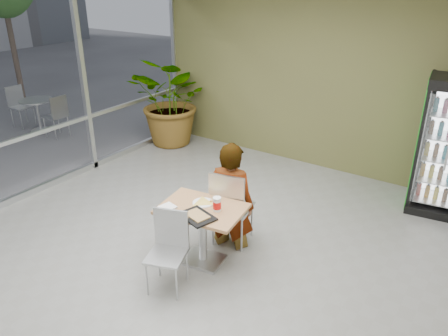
{
  "coord_description": "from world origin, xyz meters",
  "views": [
    {
      "loc": [
        2.98,
        -3.47,
        3.25
      ],
      "look_at": [
        0.2,
        0.62,
        1.0
      ],
      "focal_mm": 35.0,
      "sensor_mm": 36.0,
      "label": 1
    }
  ],
  "objects_px": {
    "chair_far": "(230,203)",
    "chair_near": "(169,243)",
    "dining_table": "(202,223)",
    "potted_plant": "(173,101)",
    "soda_cup": "(217,204)",
    "cafeteria_tray": "(197,217)",
    "seated_woman": "(231,205)"
  },
  "relations": [
    {
      "from": "chair_far",
      "to": "chair_near",
      "type": "height_order",
      "value": "chair_far"
    },
    {
      "from": "dining_table",
      "to": "potted_plant",
      "type": "distance_m",
      "value": 4.06
    },
    {
      "from": "chair_far",
      "to": "chair_near",
      "type": "bearing_deg",
      "value": 70.54
    },
    {
      "from": "chair_far",
      "to": "soda_cup",
      "type": "bearing_deg",
      "value": 92.98
    },
    {
      "from": "chair_far",
      "to": "cafeteria_tray",
      "type": "xyz_separation_m",
      "value": [
        0.02,
        -0.69,
        0.16
      ]
    },
    {
      "from": "chair_far",
      "to": "cafeteria_tray",
      "type": "height_order",
      "value": "chair_far"
    },
    {
      "from": "dining_table",
      "to": "potted_plant",
      "type": "relative_size",
      "value": 0.59
    },
    {
      "from": "dining_table",
      "to": "seated_woman",
      "type": "relative_size",
      "value": 0.62
    },
    {
      "from": "dining_table",
      "to": "chair_near",
      "type": "relative_size",
      "value": 1.17
    },
    {
      "from": "chair_near",
      "to": "seated_woman",
      "type": "height_order",
      "value": "seated_woman"
    },
    {
      "from": "chair_near",
      "to": "soda_cup",
      "type": "distance_m",
      "value": 0.69
    },
    {
      "from": "chair_near",
      "to": "seated_woman",
      "type": "xyz_separation_m",
      "value": [
        0.11,
        1.06,
        0.02
      ]
    },
    {
      "from": "chair_far",
      "to": "seated_woman",
      "type": "height_order",
      "value": "seated_woman"
    },
    {
      "from": "soda_cup",
      "to": "potted_plant",
      "type": "relative_size",
      "value": 0.09
    },
    {
      "from": "dining_table",
      "to": "soda_cup",
      "type": "bearing_deg",
      "value": 11.72
    },
    {
      "from": "soda_cup",
      "to": "cafeteria_tray",
      "type": "relative_size",
      "value": 0.43
    },
    {
      "from": "cafeteria_tray",
      "to": "chair_near",
      "type": "bearing_deg",
      "value": -116.25
    },
    {
      "from": "dining_table",
      "to": "seated_woman",
      "type": "height_order",
      "value": "seated_woman"
    },
    {
      "from": "dining_table",
      "to": "soda_cup",
      "type": "relative_size",
      "value": 6.22
    },
    {
      "from": "dining_table",
      "to": "seated_woman",
      "type": "bearing_deg",
      "value": 85.12
    },
    {
      "from": "cafeteria_tray",
      "to": "dining_table",
      "type": "bearing_deg",
      "value": 113.44
    },
    {
      "from": "chair_near",
      "to": "seated_woman",
      "type": "bearing_deg",
      "value": 64.43
    },
    {
      "from": "dining_table",
      "to": "chair_near",
      "type": "height_order",
      "value": "chair_near"
    },
    {
      "from": "chair_far",
      "to": "soda_cup",
      "type": "relative_size",
      "value": 6.12
    },
    {
      "from": "seated_woman",
      "to": "soda_cup",
      "type": "xyz_separation_m",
      "value": [
        0.14,
        -0.5,
        0.29
      ]
    },
    {
      "from": "dining_table",
      "to": "cafeteria_tray",
      "type": "distance_m",
      "value": 0.32
    },
    {
      "from": "dining_table",
      "to": "potted_plant",
      "type": "xyz_separation_m",
      "value": [
        -2.85,
        2.87,
        0.36
      ]
    },
    {
      "from": "cafeteria_tray",
      "to": "potted_plant",
      "type": "relative_size",
      "value": 0.22
    },
    {
      "from": "chair_near",
      "to": "dining_table",
      "type": "bearing_deg",
      "value": 63.41
    },
    {
      "from": "seated_woman",
      "to": "cafeteria_tray",
      "type": "bearing_deg",
      "value": 81.51
    },
    {
      "from": "chair_near",
      "to": "soda_cup",
      "type": "xyz_separation_m",
      "value": [
        0.25,
        0.56,
        0.31
      ]
    },
    {
      "from": "dining_table",
      "to": "seated_woman",
      "type": "distance_m",
      "value": 0.54
    }
  ]
}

